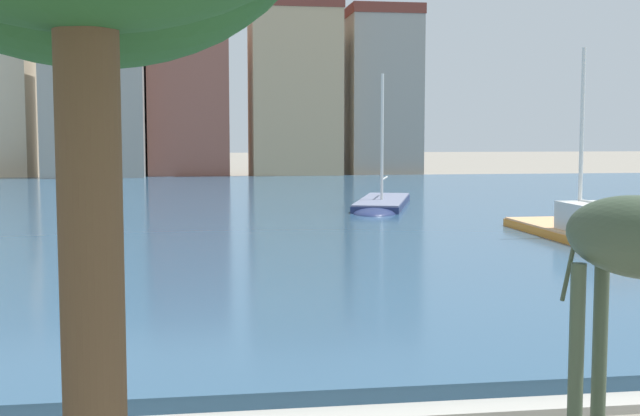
{
  "coord_description": "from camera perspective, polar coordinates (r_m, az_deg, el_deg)",
  "views": [
    {
      "loc": [
        0.12,
        -1.29,
        3.45
      ],
      "look_at": [
        2.19,
        12.42,
        2.2
      ],
      "focal_mm": 46.3,
      "sensor_mm": 36.0,
      "label": 1
    }
  ],
  "objects": [
    {
      "name": "harbor_water",
      "position": [
        35.67,
        -8.77,
        -0.19
      ],
      "size": [
        84.12,
        51.63,
        0.33
      ],
      "primitive_type": "cube",
      "color": "#2D5170",
      "rests_on": "ground"
    },
    {
      "name": "sailboat_orange",
      "position": [
        25.94,
        17.54,
        -1.69
      ],
      "size": [
        2.04,
        9.58,
        5.99
      ],
      "color": "orange",
      "rests_on": "ground"
    },
    {
      "name": "sailboat_navy",
      "position": [
        35.06,
        4.26,
        0.05
      ],
      "size": [
        4.32,
        8.49,
        5.97
      ],
      "color": "navy",
      "rests_on": "ground"
    },
    {
      "name": "townhouse_narrow_midrow",
      "position": [
        63.8,
        -15.15,
        6.96
      ],
      "size": [
        7.27,
        8.14,
        11.28
      ],
      "color": "gray",
      "rests_on": "ground"
    },
    {
      "name": "townhouse_tall_gabled",
      "position": [
        64.79,
        -9.08,
        7.4
      ],
      "size": [
        6.08,
        7.23,
        12.08
      ],
      "color": "#8E5142",
      "rests_on": "ground"
    },
    {
      "name": "townhouse_wide_warehouse",
      "position": [
        64.36,
        -1.81,
        8.11
      ],
      "size": [
        6.86,
        6.54,
        13.51
      ],
      "color": "tan",
      "rests_on": "ground"
    },
    {
      "name": "townhouse_corner_house",
      "position": [
        67.6,
        4.09,
        7.92
      ],
      "size": [
        5.66,
        7.79,
        13.42
      ],
      "color": "gray",
      "rests_on": "ground"
    }
  ]
}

